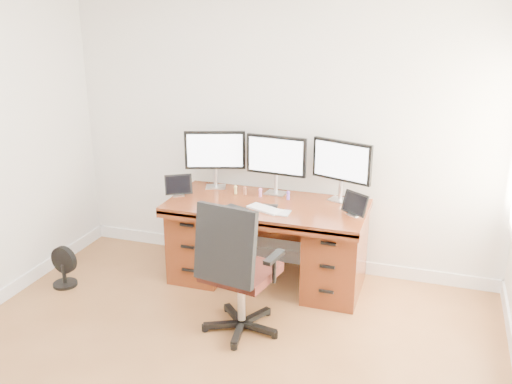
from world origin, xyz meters
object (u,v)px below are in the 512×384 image
(monitor_center, at_px, (276,158))
(keyboard, at_px, (265,209))
(office_chair, at_px, (238,291))
(desk, at_px, (268,239))
(floor_fan, at_px, (63,267))

(monitor_center, bearing_deg, keyboard, -81.27)
(office_chair, bearing_deg, desk, 102.24)
(desk, bearing_deg, monitor_center, 90.03)
(desk, height_order, office_chair, office_chair)
(desk, height_order, keyboard, keyboard)
(desk, distance_m, office_chair, 0.87)
(floor_fan, xyz_separation_m, monitor_center, (1.68, 0.89, 0.91))
(desk, xyz_separation_m, monitor_center, (-0.00, 0.24, 0.68))
(desk, xyz_separation_m, keyboard, (0.03, -0.18, 0.36))
(office_chair, relative_size, monitor_center, 1.93)
(desk, distance_m, floor_fan, 1.81)
(desk, relative_size, floor_fan, 4.67)
(floor_fan, distance_m, keyboard, 1.86)
(monitor_center, xyz_separation_m, keyboard, (0.03, -0.42, -0.33))
(floor_fan, bearing_deg, monitor_center, 34.46)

